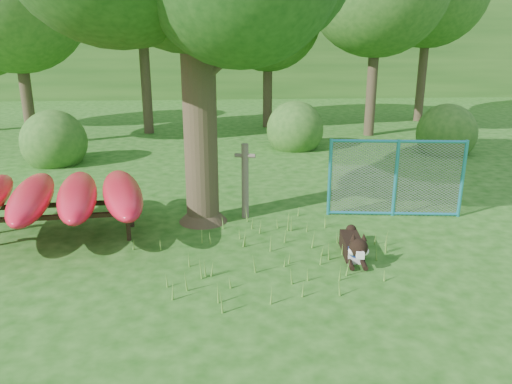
{
  "coord_description": "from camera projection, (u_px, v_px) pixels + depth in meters",
  "views": [
    {
      "loc": [
        -0.36,
        -6.55,
        3.43
      ],
      "look_at": [
        0.2,
        1.2,
        1.0
      ],
      "focal_mm": 35.0,
      "sensor_mm": 36.0,
      "label": 1
    }
  ],
  "objects": [
    {
      "name": "ground",
      "position": [
        248.0,
        282.0,
        7.28
      ],
      "size": [
        80.0,
        80.0,
        0.0
      ],
      "primitive_type": "plane",
      "color": "#174B0F",
      "rests_on": "ground"
    },
    {
      "name": "wooden_post",
      "position": [
        245.0,
        179.0,
        9.65
      ],
      "size": [
        0.41,
        0.18,
        1.48
      ],
      "rotation": [
        0.0,
        0.0,
        -0.26
      ],
      "color": "brown",
      "rests_on": "ground"
    },
    {
      "name": "kayak_rack",
      "position": [
        55.0,
        197.0,
        8.68
      ],
      "size": [
        3.51,
        3.12,
        0.99
      ],
      "rotation": [
        0.0,
        0.0,
        0.08
      ],
      "color": "black",
      "rests_on": "ground"
    },
    {
      "name": "husky_dog",
      "position": [
        354.0,
        247.0,
        8.0
      ],
      "size": [
        0.39,
        1.28,
        0.57
      ],
      "rotation": [
        0.0,
        0.0,
        -0.09
      ],
      "color": "black",
      "rests_on": "ground"
    },
    {
      "name": "fence_section",
      "position": [
        396.0,
        178.0,
        9.76
      ],
      "size": [
        2.63,
        0.38,
        2.57
      ],
      "rotation": [
        0.0,
        0.0,
        -0.12
      ],
      "color": "teal",
      "rests_on": "ground"
    },
    {
      "name": "wildflower_clump",
      "position": [
        363.0,
        249.0,
        7.93
      ],
      "size": [
        0.11,
        0.11,
        0.24
      ],
      "rotation": [
        0.0,
        0.0,
        -0.16
      ],
      "color": "#558B2D",
      "rests_on": "ground"
    },
    {
      "name": "bg_tree_c",
      "position": [
        268.0,
        17.0,
        18.53
      ],
      "size": [
        4.0,
        4.0,
        6.12
      ],
      "color": "#372D1E",
      "rests_on": "ground"
    },
    {
      "name": "shrub_left",
      "position": [
        57.0,
        163.0,
        14.08
      ],
      "size": [
        1.8,
        1.8,
        1.8
      ],
      "primitive_type": "sphere",
      "color": "#29591C",
      "rests_on": "ground"
    },
    {
      "name": "shrub_right",
      "position": [
        444.0,
        153.0,
        15.34
      ],
      "size": [
        1.8,
        1.8,
        1.8
      ],
      "primitive_type": "sphere",
      "color": "#29591C",
      "rests_on": "ground"
    },
    {
      "name": "shrub_mid",
      "position": [
        294.0,
        148.0,
        15.98
      ],
      "size": [
        1.8,
        1.8,
        1.8
      ],
      "primitive_type": "sphere",
      "color": "#29591C",
      "rests_on": "ground"
    },
    {
      "name": "wooded_hillside",
      "position": [
        224.0,
        43.0,
        33.03
      ],
      "size": [
        80.0,
        12.0,
        6.0
      ],
      "primitive_type": "cube",
      "color": "#29591C",
      "rests_on": "ground"
    }
  ]
}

